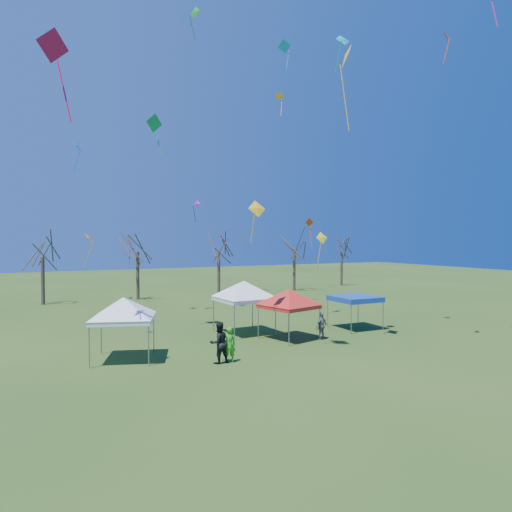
{
  "coord_description": "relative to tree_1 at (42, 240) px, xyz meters",
  "views": [
    {
      "loc": [
        -12.37,
        -20.38,
        5.86
      ],
      "look_at": [
        -0.36,
        3.0,
        4.9
      ],
      "focal_mm": 32.0,
      "sensor_mm": 36.0,
      "label": 1
    }
  ],
  "objects": [
    {
      "name": "tree_3",
      "position": [
        16.8,
        -0.6,
        0.29
      ],
      "size": [
        3.59,
        3.59,
        7.91
      ],
      "color": "#3D2D21",
      "rests_on": "ground"
    },
    {
      "name": "tree_4",
      "position": [
        26.12,
        -0.65,
        0.27
      ],
      "size": [
        3.58,
        3.58,
        7.89
      ],
      "color": "#3D2D21",
      "rests_on": "ground"
    },
    {
      "name": "kite_18",
      "position": [
        15.82,
        -15.03,
        10.77
      ],
      "size": [
        0.69,
        0.67,
        1.9
      ],
      "rotation": [
        0.0,
        0.0,
        2.38
      ],
      "color": "orange",
      "rests_on": "ground"
    },
    {
      "name": "ground",
      "position": [
        10.77,
        -24.65,
        -5.79
      ],
      "size": [
        140.0,
        140.0,
        0.0
      ],
      "primitive_type": "plane",
      "color": "#294917",
      "rests_on": "ground"
    },
    {
      "name": "person_grey",
      "position": [
        13.92,
        -23.21,
        -4.99
      ],
      "size": [
        1.01,
        0.69,
        1.6
      ],
      "primitive_type": "imported",
      "rotation": [
        0.0,
        0.0,
        3.49
      ],
      "color": "slate",
      "rests_on": "ground"
    },
    {
      "name": "kite_1",
      "position": [
        9.57,
        -23.39,
        1.69
      ],
      "size": [
        1.03,
        0.54,
        2.31
      ],
      "rotation": [
        0.0,
        0.0,
        6.26
      ],
      "color": "yellow",
      "rests_on": "ground"
    },
    {
      "name": "person_dark",
      "position": [
        6.6,
        -25.21,
        -4.82
      ],
      "size": [
        1.01,
        0.83,
        1.95
      ],
      "primitive_type": "imported",
      "rotation": [
        0.0,
        0.0,
        3.24
      ],
      "color": "black",
      "rests_on": "ground"
    },
    {
      "name": "kite_6",
      "position": [
        23.94,
        -2.05,
        20.88
      ],
      "size": [
        1.54,
        1.69,
        3.44
      ],
      "rotation": [
        0.0,
        0.0,
        2.2
      ],
      "color": "#0C9FB6",
      "rests_on": "ground"
    },
    {
      "name": "tree_5",
      "position": [
        34.49,
        1.42,
        -0.06
      ],
      "size": [
        3.39,
        3.39,
        7.46
      ],
      "color": "#3D2D21",
      "rests_on": "ground"
    },
    {
      "name": "tent_white_west",
      "position": [
        2.72,
        -22.52,
        -2.95
      ],
      "size": [
        3.76,
        3.76,
        3.52
      ],
      "rotation": [
        0.0,
        0.0,
        -0.34
      ],
      "color": "gray",
      "rests_on": "ground"
    },
    {
      "name": "tent_blue",
      "position": [
        17.79,
        -21.51,
        -3.83
      ],
      "size": [
        2.79,
        2.79,
        2.14
      ],
      "rotation": [
        0.0,
        0.0,
        -0.03
      ],
      "color": "gray",
      "rests_on": "ground"
    },
    {
      "name": "kite_14",
      "position": [
        -0.41,
        -25.02,
        7.72
      ],
      "size": [
        1.43,
        1.15,
        3.66
      ],
      "rotation": [
        0.0,
        0.0,
        3.58
      ],
      "color": "red",
      "rests_on": "ground"
    },
    {
      "name": "kite_13",
      "position": [
        3.37,
        -5.15,
        0.17
      ],
      "size": [
        1.18,
        1.38,
        2.9
      ],
      "rotation": [
        0.0,
        0.0,
        1.2
      ],
      "color": "orange",
      "rests_on": "ground"
    },
    {
      "name": "kite_17",
      "position": [
        19.06,
        -15.98,
        0.14
      ],
      "size": [
        1.02,
        0.61,
        3.15
      ],
      "rotation": [
        0.0,
        0.0,
        6.27
      ],
      "color": "yellow",
      "rests_on": "ground"
    },
    {
      "name": "kite_3",
      "position": [
        13.61,
        -2.44,
        22.0
      ],
      "size": [
        0.89,
        1.23,
        2.97
      ],
      "rotation": [
        0.0,
        0.0,
        5.13
      ],
      "color": "#1DA219",
      "rests_on": "ground"
    },
    {
      "name": "tree_2",
      "position": [
        8.4,
        -0.27,
        0.5
      ],
      "size": [
        3.71,
        3.71,
        8.18
      ],
      "color": "#3D2D21",
      "rests_on": "ground"
    },
    {
      "name": "tree_1",
      "position": [
        0.0,
        0.0,
        0.0
      ],
      "size": [
        3.42,
        3.42,
        7.54
      ],
      "color": "#3D2D21",
      "rests_on": "ground"
    },
    {
      "name": "person_green",
      "position": [
        7.1,
        -25.28,
        -4.95
      ],
      "size": [
        0.71,
        0.56,
        1.69
      ],
      "primitive_type": "imported",
      "rotation": [
        0.0,
        0.0,
        2.86
      ],
      "color": "green",
      "rests_on": "ground"
    },
    {
      "name": "kite_9",
      "position": [
        18.26,
        -28.12,
        10.6
      ],
      "size": [
        0.81,
        0.75,
        1.74
      ],
      "rotation": [
        0.0,
        0.0,
        0.64
      ],
      "color": "#E84215",
      "rests_on": "ground"
    },
    {
      "name": "kite_19",
      "position": [
        12.96,
        -4.54,
        3.32
      ],
      "size": [
        0.75,
        0.74,
        2.06
      ],
      "rotation": [
        0.0,
        0.0,
        5.5
      ],
      "color": "#611ABC",
      "rests_on": "ground"
    },
    {
      "name": "kite_22",
      "position": [
        15.98,
        -3.68,
        0.09
      ],
      "size": [
        0.86,
        0.95,
        2.64
      ],
      "rotation": [
        0.0,
        0.0,
        1.05
      ],
      "color": "#ED34B8",
      "rests_on": "ground"
    },
    {
      "name": "kite_12",
      "position": [
        26.31,
        -3.41,
        1.87
      ],
      "size": [
        1.04,
        0.45,
        3.26
      ],
      "rotation": [
        0.0,
        0.0,
        3.1
      ],
      "color": "#F84B0D",
      "rests_on": "ground"
    },
    {
      "name": "tent_red",
      "position": [
        12.26,
        -22.25,
        -3.05
      ],
      "size": [
        3.74,
        3.74,
        3.4
      ],
      "rotation": [
        0.0,
        0.0,
        0.25
      ],
      "color": "gray",
      "rests_on": "ground"
    },
    {
      "name": "tent_white_mid",
      "position": [
        10.64,
        -19.57,
        -2.73
      ],
      "size": [
        4.3,
        4.3,
        3.79
      ],
      "rotation": [
        0.0,
        0.0,
        0.05
      ],
      "color": "gray",
      "rests_on": "ground"
    },
    {
      "name": "kite_11",
      "position": [
        7.37,
        -10.72,
        8.8
      ],
      "size": [
        1.49,
        0.99,
        3.19
      ],
      "rotation": [
        0.0,
        0.0,
        3.49
      ],
      "color": "green",
      "rests_on": "ground"
    },
    {
      "name": "kite_2",
      "position": [
        2.99,
        -0.84,
        8.47
      ],
      "size": [
        1.22,
        1.48,
        3.14
      ],
      "rotation": [
        0.0,
        0.0,
        1.18
      ],
      "color": "blue",
      "rests_on": "ground"
    },
    {
      "name": "kite_5",
      "position": [
        13.67,
        -25.6,
        9.63
      ],
      "size": [
        1.17,
        1.5,
        4.5
      ],
      "rotation": [
        0.0,
        0.0,
        4.24
      ],
      "color": "yellow",
      "rests_on": "ground"
    },
    {
      "name": "kite_27",
      "position": [
        14.41,
        -24.39,
        11.11
      ],
      "size": [
        0.95,
        0.65,
        2.22
      ],
      "rotation": [
        0.0,
        0.0,
        6.21
      ],
      "color": "#0CAAB5",
      "rests_on": "ground"
    }
  ]
}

